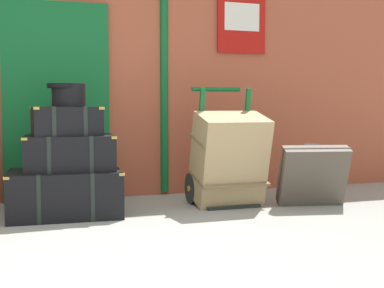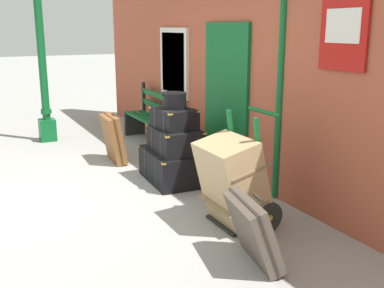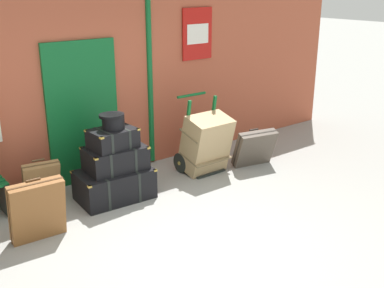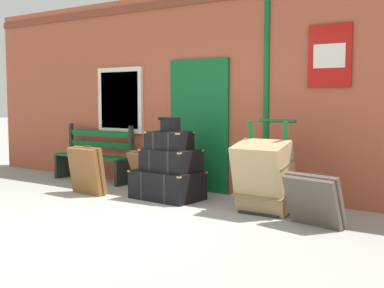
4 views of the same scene
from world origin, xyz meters
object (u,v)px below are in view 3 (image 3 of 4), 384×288
steamer_trunk_middle (115,158)px  round_hatbox (113,120)px  porters_trolley (199,153)px  suitcase_cream (41,182)px  large_brown_trunk (206,144)px  steamer_trunk_base (115,184)px  steamer_trunk_top (113,138)px  suitcase_caramel (255,148)px  suitcase_slate (37,210)px

steamer_trunk_middle → round_hatbox: size_ratio=2.48×
porters_trolley → suitcase_cream: 2.48m
steamer_trunk_middle → porters_trolley: 1.59m
large_brown_trunk → steamer_trunk_base: bearing=178.5°
steamer_trunk_top → suitcase_caramel: size_ratio=0.87×
steamer_trunk_middle → suitcase_cream: steamer_trunk_middle is taller
porters_trolley → suitcase_caramel: size_ratio=1.66×
steamer_trunk_top → suitcase_caramel: steamer_trunk_top is taller
steamer_trunk_base → suitcase_caramel: 2.42m
steamer_trunk_top → suitcase_slate: bearing=-160.2°
round_hatbox → large_brown_trunk: 1.69m
steamer_trunk_top → round_hatbox: 0.25m
steamer_trunk_top → suitcase_slate: 1.43m
large_brown_trunk → suitcase_cream: (-2.46, 0.49, -0.17)m
porters_trolley → large_brown_trunk: 0.27m
suitcase_caramel → suitcase_slate: size_ratio=0.95×
large_brown_trunk → suitcase_cream: large_brown_trunk is taller
steamer_trunk_top → suitcase_cream: (-0.88, 0.43, -0.56)m
steamer_trunk_middle → round_hatbox: round_hatbox is taller
steamer_trunk_middle → steamer_trunk_top: steamer_trunk_top is taller
suitcase_cream → suitcase_slate: bearing=-113.4°
steamer_trunk_middle → suitcase_cream: (-0.91, 0.43, -0.27)m
large_brown_trunk → suitcase_cream: 2.51m
suitcase_slate → suitcase_cream: (0.38, 0.88, -0.06)m
steamer_trunk_middle → suitcase_caramel: (2.35, -0.35, -0.27)m
round_hatbox → suitcase_cream: size_ratio=0.53×
steamer_trunk_base → suitcase_slate: (-1.24, -0.43, 0.16)m
steamer_trunk_base → large_brown_trunk: large_brown_trunk is taller
steamer_trunk_top → suitcase_caramel: 2.46m
large_brown_trunk → suitcase_caramel: size_ratio=1.32×
steamer_trunk_top → large_brown_trunk: 1.63m
steamer_trunk_top → porters_trolley: (1.58, 0.11, -0.60)m
large_brown_trunk → suitcase_cream: size_ratio=1.51×
round_hatbox → steamer_trunk_top: bearing=-176.2°
large_brown_trunk → suitcase_caramel: large_brown_trunk is taller
steamer_trunk_base → porters_trolley: bearing=4.6°
suitcase_caramel → round_hatbox: bearing=171.7°
round_hatbox → porters_trolley: bearing=3.9°
round_hatbox → suitcase_slate: 1.55m
steamer_trunk_base → round_hatbox: (0.04, 0.02, 0.91)m
large_brown_trunk → suitcase_slate: large_brown_trunk is taller
round_hatbox → suitcase_slate: (-1.28, -0.46, -0.75)m
large_brown_trunk → steamer_trunk_top: bearing=177.6°
suitcase_slate → suitcase_cream: 0.96m
steamer_trunk_top → large_brown_trunk: steamer_trunk_top is taller
steamer_trunk_middle → suitcase_cream: bearing=154.8°
porters_trolley → large_brown_trunk: porters_trolley is taller
steamer_trunk_base → round_hatbox: size_ratio=3.07×
steamer_trunk_middle → large_brown_trunk: size_ratio=0.88×
steamer_trunk_top → round_hatbox: round_hatbox is taller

